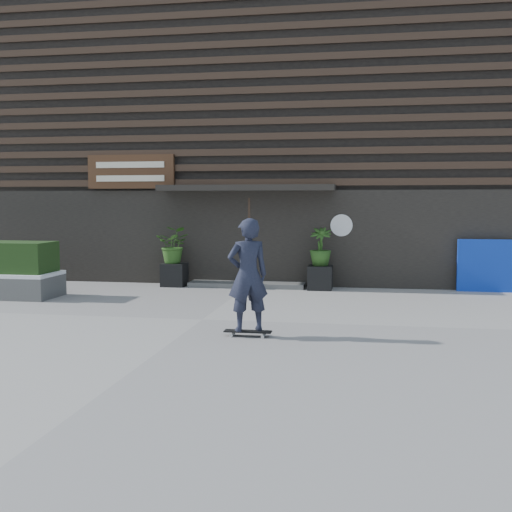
% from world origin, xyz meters
% --- Properties ---
extents(ground, '(80.00, 80.00, 0.00)m').
position_xyz_m(ground, '(0.00, 0.00, 0.00)').
color(ground, '#9D9A95').
rests_on(ground, ground).
extents(entrance_step, '(3.00, 0.80, 0.12)m').
position_xyz_m(entrance_step, '(0.00, 4.60, 0.06)').
color(entrance_step, '#4E4E4B').
rests_on(entrance_step, ground).
extents(planter_pot_left, '(0.60, 0.60, 0.60)m').
position_xyz_m(planter_pot_left, '(-1.90, 4.40, 0.30)').
color(planter_pot_left, black).
rests_on(planter_pot_left, ground).
extents(bamboo_left, '(0.86, 0.75, 0.96)m').
position_xyz_m(bamboo_left, '(-1.90, 4.40, 1.08)').
color(bamboo_left, '#2D591E').
rests_on(bamboo_left, planter_pot_left).
extents(planter_pot_right, '(0.60, 0.60, 0.60)m').
position_xyz_m(planter_pot_right, '(1.90, 4.40, 0.30)').
color(planter_pot_right, black).
rests_on(planter_pot_right, ground).
extents(bamboo_right, '(0.54, 0.54, 0.96)m').
position_xyz_m(bamboo_right, '(1.90, 4.40, 1.08)').
color(bamboo_right, '#2D591E').
rests_on(bamboo_right, planter_pot_right).
extents(blue_tarp, '(1.37, 0.13, 1.28)m').
position_xyz_m(blue_tarp, '(5.93, 4.70, 0.64)').
color(blue_tarp, '#0D2EAE').
rests_on(blue_tarp, ground).
extents(building, '(18.00, 11.00, 8.00)m').
position_xyz_m(building, '(-0.00, 9.96, 3.99)').
color(building, black).
rests_on(building, ground).
extents(skateboarder, '(0.80, 0.68, 1.94)m').
position_xyz_m(skateboarder, '(1.11, -1.30, 1.01)').
color(skateboarder, black).
rests_on(skateboarder, ground).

